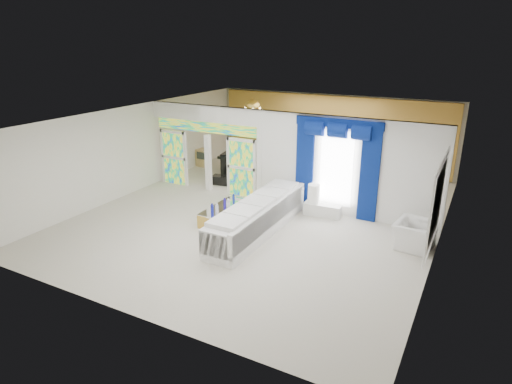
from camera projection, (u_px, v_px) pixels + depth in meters
The scene contains 22 objects.
floor at pixel (266, 213), 13.57m from camera, with size 12.00×12.00×0.00m, color #B7AF9E.
dividing_wall at pixel (346, 167), 12.95m from camera, with size 5.70×0.18×3.00m, color white.
dividing_header at pixel (205, 113), 14.76m from camera, with size 4.30×0.18×0.55m, color white.
stained_panel_left at pixel (174, 158), 15.97m from camera, with size 0.95×0.04×2.00m, color #994C3F.
stained_panel_right at pixel (242, 168), 14.70m from camera, with size 0.95×0.04×2.00m, color #994C3F.
stained_transom at pixel (205, 127), 14.92m from camera, with size 4.00×0.05×0.35m, color #994C3F.
window_pane at pixel (336, 169), 13.00m from camera, with size 1.00×0.02×2.30m, color white.
blue_drape_left at pixel (305, 166), 13.43m from camera, with size 0.55×0.10×2.80m, color #031348.
blue_drape_right at pixel (369, 175), 12.54m from camera, with size 0.55×0.10×2.80m, color #031348.
blue_pelmet at pixel (339, 123), 12.52m from camera, with size 2.60×0.12×0.25m, color #031348.
wall_mirror at pixel (438, 202), 10.03m from camera, with size 0.04×2.70×1.90m, color white.
gold_curtains at pixel (330, 131), 17.99m from camera, with size 9.70×0.12×2.90m, color #B3822B.
white_sofa at pixel (258, 218), 12.08m from camera, with size 0.93×4.36×0.83m, color silver.
coffee_table at pixel (223, 213), 13.00m from camera, with size 0.60×1.81×0.40m, color #B99139.
console_table at pixel (322, 210), 13.26m from camera, with size 1.13×0.36×0.38m, color white.
table_lamp at pixel (314, 194), 13.23m from camera, with size 0.36×0.36×0.58m, color white.
armchair at pixel (414, 235), 11.24m from camera, with size 1.04×0.91×0.68m, color silver.
grand_piano at pixel (247, 162), 17.34m from camera, with size 1.46×1.91×0.97m, color black.
piano_bench at pixel (225, 180), 16.11m from camera, with size 0.99×0.38×0.33m, color black.
tv_console at pixel (203, 158), 18.45m from camera, with size 0.50×0.45×0.72m, color tan.
chandelier at pixel (253, 107), 16.54m from camera, with size 0.60×0.60×0.60m, color gold.
decanters at pixel (222, 205), 12.82m from camera, with size 0.17×1.23×0.25m.
Camera 1 is at (5.66, -11.25, 5.11)m, focal length 30.61 mm.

